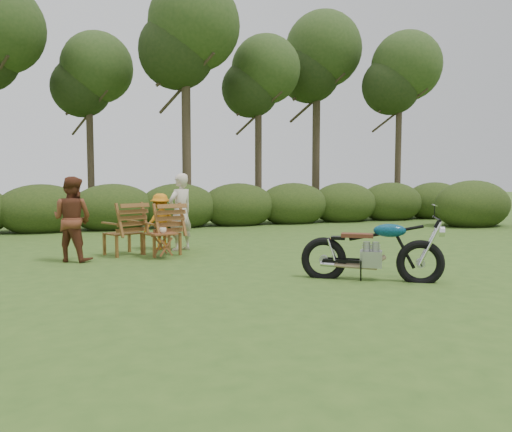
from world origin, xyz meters
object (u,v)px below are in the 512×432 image
object	(u,v)px
side_table	(163,246)
cup	(163,230)
lawn_chair_right	(162,255)
motorcycle	(371,280)
lawn_chair_left	(123,255)
adult_b	(73,261)
child	(161,249)
adult_a	(181,250)

from	to	relation	value
side_table	cup	xyz separation A→B (m)	(-0.01, -0.03, 0.31)
cup	lawn_chair_right	bearing A→B (deg)	82.94
motorcycle	cup	bearing A→B (deg)	164.33
motorcycle	lawn_chair_left	size ratio (longest dim) A/B	1.92
side_table	adult_b	bearing A→B (deg)	169.66
motorcycle	lawn_chair_right	world-z (taller)	motorcycle
side_table	child	size ratio (longest dim) A/B	0.41
motorcycle	adult_a	world-z (taller)	adult_a
lawn_chair_left	child	xyz separation A→B (m)	(0.86, 0.53, 0.00)
lawn_chair_right	lawn_chair_left	distance (m)	0.80
lawn_chair_right	side_table	distance (m)	0.53
cup	adult_b	distance (m)	1.77
lawn_chair_right	cup	distance (m)	0.75
lawn_chair_right	cup	bearing A→B (deg)	66.19
lawn_chair_right	side_table	bearing A→B (deg)	66.91
motorcycle	adult_b	size ratio (longest dim) A/B	1.28
motorcycle	adult_a	bearing A→B (deg)	151.06
adult_b	child	world-z (taller)	adult_b
side_table	child	xyz separation A→B (m)	(0.17, 1.29, -0.25)
motorcycle	cup	size ratio (longest dim) A/B	15.15
lawn_chair_left	adult_b	bearing A→B (deg)	0.00
child	lawn_chair_left	bearing A→B (deg)	10.34
cup	adult_b	xyz separation A→B (m)	(-1.65, 0.33, -0.56)
lawn_chair_left	motorcycle	bearing A→B (deg)	105.42
adult_a	child	size ratio (longest dim) A/B	1.36
motorcycle	side_table	distance (m)	4.13
cup	child	bearing A→B (deg)	82.30
cup	child	world-z (taller)	child
lawn_chair_left	adult_a	bearing A→B (deg)	164.21
child	cup	bearing A→B (deg)	60.87
child	lawn_chair_right	bearing A→B (deg)	60.48
lawn_chair_left	side_table	xyz separation A→B (m)	(0.69, -0.76, 0.25)
lawn_chair_right	adult_a	world-z (taller)	adult_a
lawn_chair_right	motorcycle	bearing A→B (deg)	109.07
child	adult_b	bearing A→B (deg)	6.96
cup	adult_b	size ratio (longest dim) A/B	0.08
side_table	adult_a	bearing A→B (deg)	60.57
lawn_chair_left	side_table	size ratio (longest dim) A/B	2.11
lawn_chair_left	adult_b	xyz separation A→B (m)	(-0.97, -0.45, 0.00)
cup	adult_b	bearing A→B (deg)	168.66
lawn_chair_right	lawn_chair_left	bearing A→B (deg)	-38.21
cup	lawn_chair_left	bearing A→B (deg)	130.91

